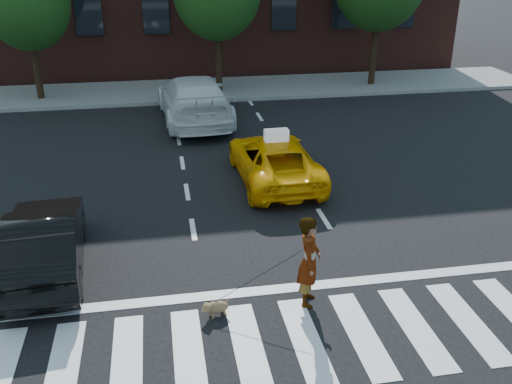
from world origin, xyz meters
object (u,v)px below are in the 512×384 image
Objects in this scene: dog at (215,307)px; woman at (309,261)px; taxi at (275,160)px; white_suv at (194,99)px; black_sedan at (45,241)px.

woman is at bearing -16.17° from dog.
white_suv reaches higher than taxi.
dog is (-1.77, -0.14, -0.70)m from woman.
woman is (-0.58, -5.90, 0.27)m from taxi.
dog is (3.22, -2.19, -0.48)m from black_sedan.
dog is at bearing 67.24° from taxi.
black_sedan is at bearing 65.63° from white_suv.
woman is at bearing 153.12° from black_sedan.
black_sedan is at bearing 33.16° from taxi.
woman is 1.90m from dog.
dog is (-0.57, -12.13, -0.66)m from white_suv.
taxi is 2.52× the size of woman.
taxi is 6.49m from dog.
black_sedan is at bearing 85.87° from woman.
taxi is at bearing -149.83° from black_sedan.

